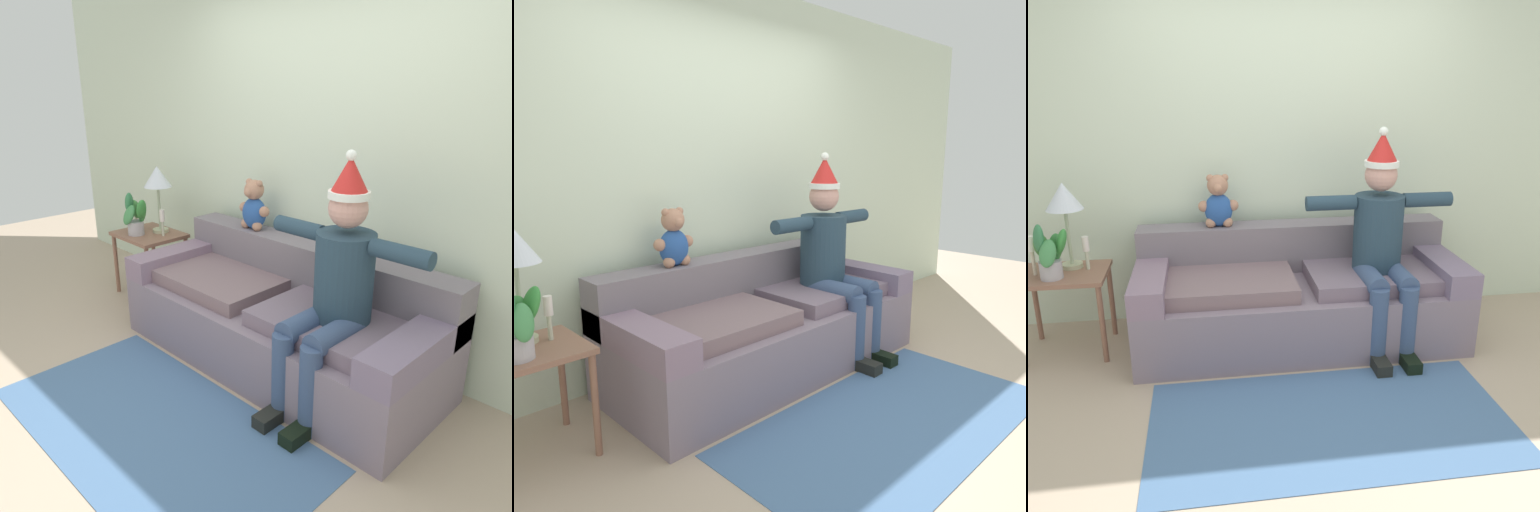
# 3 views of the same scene
# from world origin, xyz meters

# --- Properties ---
(ground_plane) EXTENTS (10.00, 10.00, 0.00)m
(ground_plane) POSITION_xyz_m (0.00, 0.00, 0.00)
(ground_plane) COLOR tan
(back_wall) EXTENTS (7.00, 0.10, 2.70)m
(back_wall) POSITION_xyz_m (0.00, 1.55, 1.35)
(back_wall) COLOR silver
(back_wall) RESTS_ON ground_plane
(couch) EXTENTS (2.26, 0.91, 0.78)m
(couch) POSITION_xyz_m (0.00, 1.01, 0.32)
(couch) COLOR gray
(couch) RESTS_ON ground_plane
(person_seated) EXTENTS (1.02, 0.77, 1.51)m
(person_seated) POSITION_xyz_m (0.54, 0.85, 0.76)
(person_seated) COLOR #263D4E
(person_seated) RESTS_ON ground_plane
(teddy_bear) EXTENTS (0.29, 0.17, 0.38)m
(teddy_bear) POSITION_xyz_m (-0.54, 1.30, 0.95)
(teddy_bear) COLOR #28519D
(teddy_bear) RESTS_ON couch
(side_table) EXTENTS (0.58, 0.47, 0.58)m
(side_table) POSITION_xyz_m (-1.60, 1.04, 0.49)
(side_table) COLOR #8A5D4A
(side_table) RESTS_ON ground_plane
(table_lamp) EXTENTS (0.24, 0.24, 0.59)m
(table_lamp) POSITION_xyz_m (-1.55, 1.13, 1.05)
(table_lamp) COLOR #B9BA93
(table_lamp) RESTS_ON side_table
(potted_plant) EXTENTS (0.26, 0.26, 0.38)m
(potted_plant) POSITION_xyz_m (-1.64, 0.94, 0.75)
(potted_plant) COLOR #ADA8AF
(potted_plant) RESTS_ON side_table
(candle_tall) EXTENTS (0.04, 0.04, 0.27)m
(candle_tall) POSITION_xyz_m (-1.77, 1.02, 0.75)
(candle_tall) COLOR beige
(candle_tall) RESTS_ON side_table
(candle_short) EXTENTS (0.04, 0.04, 0.23)m
(candle_short) POSITION_xyz_m (-1.44, 1.08, 0.73)
(candle_short) COLOR beige
(candle_short) RESTS_ON side_table
(area_rug) EXTENTS (2.01, 1.04, 0.01)m
(area_rug) POSITION_xyz_m (0.00, -0.04, 0.00)
(area_rug) COLOR #486A95
(area_rug) RESTS_ON ground_plane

